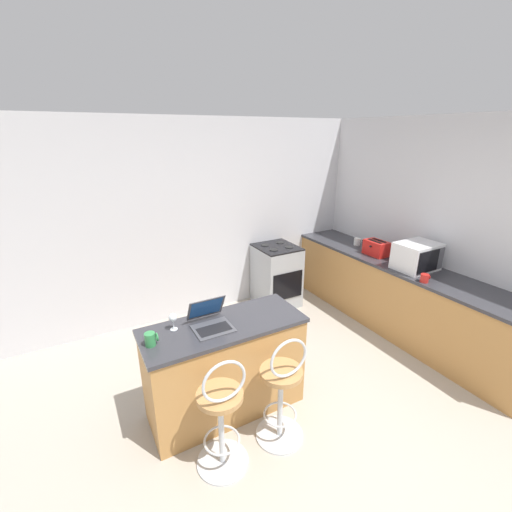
# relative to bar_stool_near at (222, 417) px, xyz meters

# --- Properties ---
(ground_plane) EXTENTS (20.00, 20.00, 0.00)m
(ground_plane) POSITION_rel_bar_stool_near_xyz_m (0.68, -0.36, -0.46)
(ground_plane) COLOR #ADA393
(wall_back) EXTENTS (12.00, 0.06, 2.60)m
(wall_back) POSITION_rel_bar_stool_near_xyz_m (0.68, 2.41, 0.84)
(wall_back) COLOR silver
(wall_back) RESTS_ON ground_plane
(breakfast_bar) EXTENTS (1.38, 0.56, 0.89)m
(breakfast_bar) POSITION_rel_bar_stool_near_xyz_m (0.26, 0.52, -0.02)
(breakfast_bar) COLOR #B27C42
(breakfast_bar) RESTS_ON ground_plane
(counter_right) EXTENTS (0.65, 3.27, 0.89)m
(counter_right) POSITION_rel_bar_stool_near_xyz_m (2.75, 0.76, -0.02)
(counter_right) COLOR #B27C42
(counter_right) RESTS_ON ground_plane
(bar_stool_near) EXTENTS (0.40, 0.40, 1.00)m
(bar_stool_near) POSITION_rel_bar_stool_near_xyz_m (0.00, 0.00, 0.00)
(bar_stool_near) COLOR silver
(bar_stool_near) RESTS_ON ground_plane
(bar_stool_far) EXTENTS (0.40, 0.40, 1.00)m
(bar_stool_far) POSITION_rel_bar_stool_near_xyz_m (0.52, 0.00, 0.00)
(bar_stool_far) COLOR silver
(bar_stool_far) RESTS_ON ground_plane
(laptop) EXTENTS (0.32, 0.34, 0.23)m
(laptop) POSITION_rel_bar_stool_near_xyz_m (0.15, 0.55, 0.48)
(laptop) COLOR #47474C
(laptop) RESTS_ON breakfast_bar
(microwave) EXTENTS (0.48, 0.37, 0.32)m
(microwave) POSITION_rel_bar_stool_near_xyz_m (2.74, 0.56, 0.58)
(microwave) COLOR silver
(microwave) RESTS_ON counter_right
(toaster) EXTENTS (0.22, 0.30, 0.20)m
(toaster) POSITION_rel_bar_stool_near_xyz_m (2.71, 1.14, 0.52)
(toaster) COLOR red
(toaster) RESTS_ON counter_right
(stove_range) EXTENTS (0.55, 0.61, 0.90)m
(stove_range) POSITION_rel_bar_stool_near_xyz_m (1.76, 2.06, -0.02)
(stove_range) COLOR #9EA3A8
(stove_range) RESTS_ON ground_plane
(wine_glass_tall) EXTENTS (0.07, 0.07, 0.15)m
(wine_glass_tall) POSITION_rel_bar_stool_near_xyz_m (-0.13, 0.64, 0.53)
(wine_glass_tall) COLOR silver
(wine_glass_tall) RESTS_ON breakfast_bar
(mug_green) EXTENTS (0.10, 0.08, 0.10)m
(mug_green) POSITION_rel_bar_stool_near_xyz_m (-0.35, 0.50, 0.48)
(mug_green) COLOR #338447
(mug_green) RESTS_ON breakfast_bar
(mug_red) EXTENTS (0.10, 0.09, 0.09)m
(mug_red) POSITION_rel_bar_stool_near_xyz_m (2.50, 0.26, 0.47)
(mug_red) COLOR red
(mug_red) RESTS_ON counter_right
(mug_white) EXTENTS (0.11, 0.09, 0.10)m
(mug_white) POSITION_rel_bar_stool_near_xyz_m (2.80, 1.57, 0.48)
(mug_white) COLOR white
(mug_white) RESTS_ON counter_right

